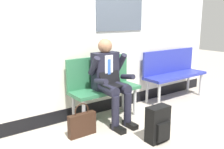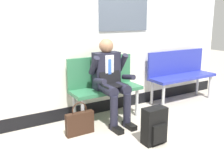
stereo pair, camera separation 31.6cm
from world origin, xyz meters
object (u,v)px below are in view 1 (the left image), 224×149
at_px(backpack, 158,124).
at_px(bench_with_person, 102,83).
at_px(person_seated, 110,79).
at_px(handbag, 82,124).
at_px(bench_empty, 173,70).

bearing_deg(backpack, bench_with_person, 96.69).
relative_size(person_seated, handbag, 2.73).
xyz_separation_m(person_seated, handbag, (-0.58, -0.15, -0.50)).
relative_size(bench_empty, person_seated, 1.10).
distance_m(person_seated, backpack, 0.97).
bearing_deg(handbag, bench_with_person, 31.92).
bearing_deg(bench_with_person, person_seated, -90.00).
xyz_separation_m(bench_empty, person_seated, (-1.64, -0.20, 0.11)).
height_order(person_seated, backpack, person_seated).
relative_size(bench_empty, handbag, 3.02).
height_order(bench_with_person, backpack, bench_with_person).
distance_m(bench_empty, handbag, 2.28).
relative_size(bench_with_person, bench_empty, 0.80).
distance_m(bench_with_person, bench_empty, 1.64).
distance_m(backpack, handbag, 0.99).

